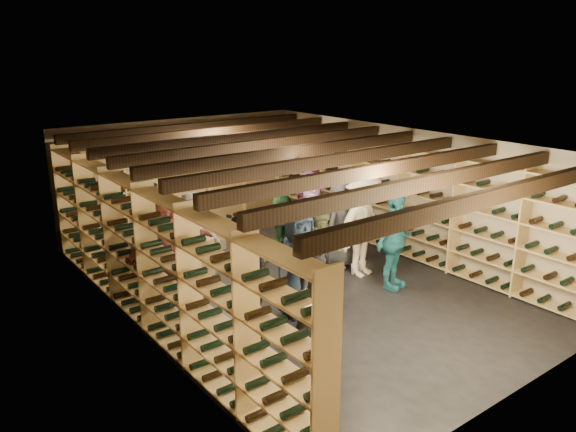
# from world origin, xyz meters

# --- Properties ---
(ground) EXTENTS (8.00, 8.00, 0.00)m
(ground) POSITION_xyz_m (0.00, 0.00, 0.00)
(ground) COLOR black
(ground) RESTS_ON ground
(walls) EXTENTS (5.52, 8.02, 2.40)m
(walls) POSITION_xyz_m (0.00, 0.00, 1.20)
(walls) COLOR #B9A990
(walls) RESTS_ON ground
(ceiling) EXTENTS (5.50, 8.00, 0.01)m
(ceiling) POSITION_xyz_m (0.00, 0.00, 2.40)
(ceiling) COLOR beige
(ceiling) RESTS_ON walls
(ceiling_joists) EXTENTS (5.40, 7.12, 0.18)m
(ceiling_joists) POSITION_xyz_m (0.00, 0.00, 2.26)
(ceiling_joists) COLOR black
(ceiling_joists) RESTS_ON ground
(wine_rack_left) EXTENTS (0.32, 7.50, 2.15)m
(wine_rack_left) POSITION_xyz_m (-2.57, 0.00, 1.08)
(wine_rack_left) COLOR tan
(wine_rack_left) RESTS_ON ground
(wine_rack_right) EXTENTS (0.32, 7.50, 2.15)m
(wine_rack_right) POSITION_xyz_m (2.57, 0.00, 1.08)
(wine_rack_right) COLOR tan
(wine_rack_right) RESTS_ON ground
(wine_rack_back) EXTENTS (4.70, 0.30, 2.15)m
(wine_rack_back) POSITION_xyz_m (0.00, 3.83, 1.07)
(wine_rack_back) COLOR tan
(wine_rack_back) RESTS_ON ground
(crate_stack_left) EXTENTS (0.54, 0.40, 0.68)m
(crate_stack_left) POSITION_xyz_m (-1.15, 1.30, 0.34)
(crate_stack_left) COLOR tan
(crate_stack_left) RESTS_ON ground
(crate_stack_right) EXTENTS (0.55, 0.40, 0.51)m
(crate_stack_right) POSITION_xyz_m (-0.28, 2.35, 0.26)
(crate_stack_right) COLOR tan
(crate_stack_right) RESTS_ON ground
(crate_loose) EXTENTS (0.59, 0.49, 0.17)m
(crate_loose) POSITION_xyz_m (0.14, 1.30, 0.09)
(crate_loose) COLOR tan
(crate_loose) RESTS_ON ground
(person_0) EXTENTS (0.85, 0.70, 1.49)m
(person_0) POSITION_xyz_m (-0.99, -1.68, 0.75)
(person_0) COLOR black
(person_0) RESTS_ON ground
(person_1) EXTENTS (0.77, 0.65, 1.79)m
(person_1) POSITION_xyz_m (-1.67, -1.13, 0.89)
(person_1) COLOR black
(person_1) RESTS_ON ground
(person_2) EXTENTS (0.79, 0.66, 1.47)m
(person_2) POSITION_xyz_m (-0.01, -0.70, 0.74)
(person_2) COLOR #535737
(person_2) RESTS_ON ground
(person_3) EXTENTS (1.26, 0.83, 1.83)m
(person_3) POSITION_xyz_m (1.20, -0.39, 0.91)
(person_3) COLOR beige
(person_3) RESTS_ON ground
(person_4) EXTENTS (1.02, 0.61, 1.63)m
(person_4) POSITION_xyz_m (1.19, -1.09, 0.81)
(person_4) COLOR teal
(person_4) RESTS_ON ground
(person_5) EXTENTS (1.70, 0.94, 1.75)m
(person_5) POSITION_xyz_m (-1.99, 0.66, 0.87)
(person_5) COLOR brown
(person_5) RESTS_ON ground
(person_6) EXTENTS (0.83, 0.58, 1.62)m
(person_6) POSITION_xyz_m (-0.64, -0.90, 0.81)
(person_6) COLOR #1D2C42
(person_6) RESTS_ON ground
(person_7) EXTENTS (0.61, 0.46, 1.51)m
(person_7) POSITION_xyz_m (1.52, 0.56, 0.75)
(person_7) COLOR gray
(person_7) RESTS_ON ground
(person_8) EXTENTS (0.87, 0.70, 1.74)m
(person_8) POSITION_xyz_m (1.18, 0.99, 0.87)
(person_8) COLOR #441517
(person_8) RESTS_ON ground
(person_9) EXTENTS (1.03, 0.67, 1.51)m
(person_9) POSITION_xyz_m (-1.19, 1.30, 0.75)
(person_9) COLOR #9D948E
(person_9) RESTS_ON ground
(person_10) EXTENTS (0.95, 0.70, 1.50)m
(person_10) POSITION_xyz_m (0.68, 1.30, 0.75)
(person_10) COLOR #224B29
(person_10) RESTS_ON ground
(person_11) EXTENTS (1.72, 1.03, 1.77)m
(person_11) POSITION_xyz_m (0.72, 0.49, 0.88)
(person_11) COLOR #86558A
(person_11) RESTS_ON ground
(person_12) EXTENTS (0.92, 0.74, 1.65)m
(person_12) POSITION_xyz_m (1.15, 0.15, 0.82)
(person_12) COLOR #2D2E32
(person_12) RESTS_ON ground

